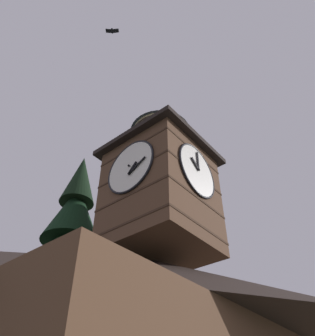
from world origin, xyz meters
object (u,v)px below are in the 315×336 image
object	(u,v)px
clock_tower	(161,184)
moon	(42,293)
pine_tree_behind	(60,296)
flying_bird_high	(112,31)

from	to	relation	value
clock_tower	moon	bearing A→B (deg)	-114.42
pine_tree_behind	clock_tower	bearing A→B (deg)	97.28
pine_tree_behind	flying_bird_high	xyz separation A→B (m)	(3.78, 5.92, 11.51)
flying_bird_high	moon	bearing A→B (deg)	-120.81
clock_tower	moon	xyz separation A→B (m)	(-13.47, -29.67, 4.94)
moon	flying_bird_high	size ratio (longest dim) A/B	3.14
moon	flying_bird_high	world-z (taller)	flying_bird_high
pine_tree_behind	moon	xyz separation A→B (m)	(-14.17, -24.19, 9.23)
clock_tower	flying_bird_high	bearing A→B (deg)	5.49
clock_tower	flying_bird_high	distance (m)	8.50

